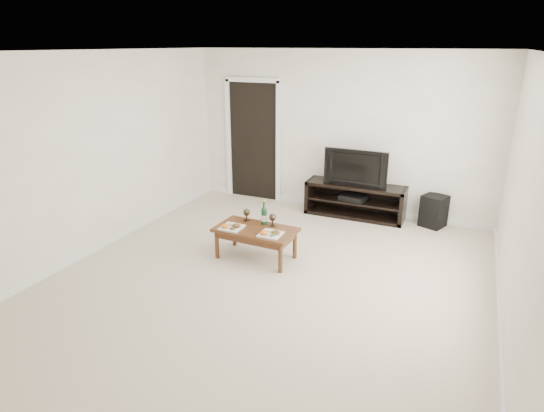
{
  "coord_description": "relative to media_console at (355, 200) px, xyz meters",
  "views": [
    {
      "loc": [
        2.0,
        -4.4,
        2.67
      ],
      "look_at": [
        -0.24,
        0.62,
        0.7
      ],
      "focal_mm": 30.0,
      "sensor_mm": 36.0,
      "label": 1
    }
  ],
  "objects": [
    {
      "name": "floor",
      "position": [
        -0.39,
        -2.5,
        -0.28
      ],
      "size": [
        5.5,
        5.5,
        0.0
      ],
      "primitive_type": "plane",
      "color": "#C0B59B",
      "rests_on": "ground"
    },
    {
      "name": "back_wall",
      "position": [
        -0.39,
        0.27,
        1.02
      ],
      "size": [
        5.0,
        0.04,
        2.6
      ],
      "primitive_type": "cube",
      "color": "white",
      "rests_on": "ground"
    },
    {
      "name": "ceiling",
      "position": [
        -0.39,
        -2.5,
        2.35
      ],
      "size": [
        5.0,
        5.5,
        0.04
      ],
      "primitive_type": "cube",
      "color": "white",
      "rests_on": "back_wall"
    },
    {
      "name": "doorway",
      "position": [
        -1.94,
        0.24,
        0.75
      ],
      "size": [
        0.9,
        0.02,
        2.05
      ],
      "primitive_type": "cube",
      "color": "black",
      "rests_on": "ground"
    },
    {
      "name": "media_console",
      "position": [
        0.0,
        0.0,
        0.0
      ],
      "size": [
        1.59,
        0.45,
        0.55
      ],
      "primitive_type": "cube",
      "color": "black",
      "rests_on": "ground"
    },
    {
      "name": "television",
      "position": [
        0.0,
        0.0,
        0.56
      ],
      "size": [
        1.01,
        0.15,
        0.58
      ],
      "primitive_type": "imported",
      "rotation": [
        0.0,
        0.0,
        -0.01
      ],
      "color": "black",
      "rests_on": "media_console"
    },
    {
      "name": "av_receiver",
      "position": [
        -0.03,
        -0.01,
        0.05
      ],
      "size": [
        0.45,
        0.36,
        0.08
      ],
      "primitive_type": "cube",
      "rotation": [
        0.0,
        0.0,
        -0.17
      ],
      "color": "black",
      "rests_on": "media_console"
    },
    {
      "name": "subwoofer",
      "position": [
        1.21,
        0.08,
        -0.03
      ],
      "size": [
        0.43,
        0.43,
        0.49
      ],
      "primitive_type": "cube",
      "rotation": [
        0.0,
        0.0,
        -0.38
      ],
      "color": "black",
      "rests_on": "ground"
    },
    {
      "name": "coffee_table",
      "position": [
        -0.79,
        -2.04,
        -0.07
      ],
      "size": [
        1.06,
        0.6,
        0.42
      ],
      "primitive_type": "cube",
      "rotation": [
        0.0,
        0.0,
        -0.04
      ],
      "color": "#562B17",
      "rests_on": "ground"
    },
    {
      "name": "plate_left",
      "position": [
        -1.08,
        -2.15,
        0.18
      ],
      "size": [
        0.27,
        0.27,
        0.07
      ],
      "primitive_type": "cube",
      "color": "white",
      "rests_on": "coffee_table"
    },
    {
      "name": "plate_right",
      "position": [
        -0.53,
        -2.15,
        0.18
      ],
      "size": [
        0.27,
        0.27,
        0.07
      ],
      "primitive_type": "cube",
      "color": "white",
      "rests_on": "coffee_table"
    },
    {
      "name": "wine_bottle",
      "position": [
        -0.76,
        -1.85,
        0.32
      ],
      "size": [
        0.07,
        0.07,
        0.35
      ],
      "primitive_type": "cylinder",
      "color": "#0F381A",
      "rests_on": "coffee_table"
    },
    {
      "name": "goblet_left",
      "position": [
        -1.02,
        -1.84,
        0.23
      ],
      "size": [
        0.09,
        0.09,
        0.17
      ],
      "primitive_type": null,
      "color": "#372D1E",
      "rests_on": "coffee_table"
    },
    {
      "name": "goblet_right",
      "position": [
        -0.63,
        -1.87,
        0.23
      ],
      "size": [
        0.09,
        0.09,
        0.17
      ],
      "primitive_type": null,
      "color": "#372D1E",
      "rests_on": "coffee_table"
    }
  ]
}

